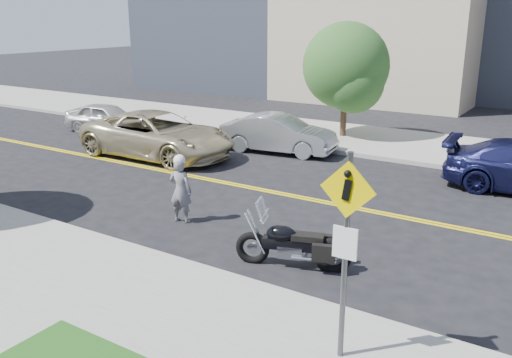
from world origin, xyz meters
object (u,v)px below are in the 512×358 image
object	(u,v)px
motorcyclist	(181,189)
suv	(158,135)
motorcycle	(293,235)
parked_car_silver	(279,134)
pedestrian_sign	(346,238)
parked_car_white	(107,118)

from	to	relation	value
motorcyclist	suv	size ratio (longest dim) A/B	0.30
motorcycle	parked_car_silver	distance (m)	9.46
suv	parked_car_silver	size ratio (longest dim) A/B	1.36
pedestrian_sign	parked_car_silver	distance (m)	12.71
parked_car_white	suv	bearing A→B (deg)	-122.48
pedestrian_sign	parked_car_silver	bearing A→B (deg)	124.17
motorcyclist	suv	world-z (taller)	motorcyclist
motorcyclist	pedestrian_sign	bearing A→B (deg)	138.77
suv	parked_car_silver	xyz separation A→B (m)	(3.29, 2.83, -0.10)
parked_car_white	motorcyclist	bearing A→B (deg)	-133.88
motorcycle	suv	size ratio (longest dim) A/B	0.39
motorcycle	parked_car_silver	world-z (taller)	parked_car_silver
motorcycle	parked_car_white	world-z (taller)	motorcycle
pedestrian_sign	motorcyclist	world-z (taller)	pedestrian_sign
parked_car_white	motorcycle	bearing A→B (deg)	-128.66
suv	parked_car_white	size ratio (longest dim) A/B	1.55
motorcycle	parked_car_silver	bearing A→B (deg)	103.17
motorcycle	parked_car_white	size ratio (longest dim) A/B	0.61
pedestrian_sign	motorcyclist	bearing A→B (deg)	150.49
pedestrian_sign	suv	xyz separation A→B (m)	(-10.39, 7.64, -1.17)
parked_car_silver	parked_car_white	bearing A→B (deg)	88.16
pedestrian_sign	parked_car_silver	xyz separation A→B (m)	(-7.10, 10.46, -1.27)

